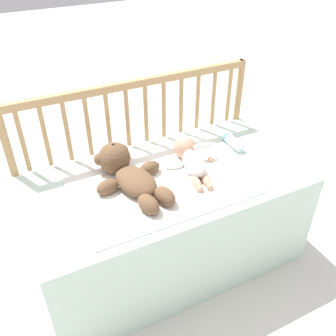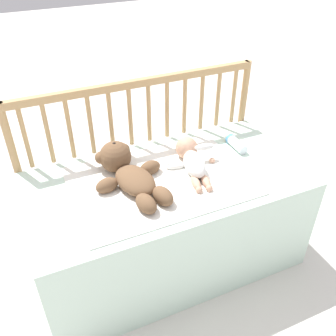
{
  "view_description": "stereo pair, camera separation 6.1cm",
  "coord_description": "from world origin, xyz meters",
  "views": [
    {
      "loc": [
        -0.6,
        -1.21,
        1.55
      ],
      "look_at": [
        0.0,
        -0.0,
        0.59
      ],
      "focal_mm": 40.0,
      "sensor_mm": 36.0,
      "label": 1
    },
    {
      "loc": [
        -0.55,
        -1.24,
        1.55
      ],
      "look_at": [
        0.0,
        -0.0,
        0.59
      ],
      "focal_mm": 40.0,
      "sensor_mm": 36.0,
      "label": 2
    }
  ],
  "objects": [
    {
      "name": "baby_bottle",
      "position": [
        0.42,
        0.11,
        0.55
      ],
      "size": [
        0.05,
        0.16,
        0.05
      ],
      "color": "white",
      "rests_on": "crib_mattress"
    },
    {
      "name": "teddy_bear",
      "position": [
        -0.17,
        0.05,
        0.58
      ],
      "size": [
        0.33,
        0.46,
        0.15
      ],
      "color": "brown",
      "rests_on": "crib_mattress"
    },
    {
      "name": "baby",
      "position": [
        0.14,
        0.04,
        0.57
      ],
      "size": [
        0.26,
        0.35,
        0.11
      ],
      "color": "white",
      "rests_on": "crib_mattress"
    },
    {
      "name": "blanket",
      "position": [
        -0.04,
        -0.01,
        0.53
      ],
      "size": [
        0.78,
        0.55,
        0.01
      ],
      "color": "white",
      "rests_on": "crib_mattress"
    },
    {
      "name": "crib_rail",
      "position": [
        -0.0,
        0.35,
        0.62
      ],
      "size": [
        1.27,
        0.04,
        0.87
      ],
      "color": "tan",
      "rests_on": "ground_plane"
    },
    {
      "name": "ground_plane",
      "position": [
        0.0,
        0.0,
        0.0
      ],
      "size": [
        12.0,
        12.0,
        0.0
      ],
      "primitive_type": "plane",
      "color": "silver"
    },
    {
      "name": "crib_mattress",
      "position": [
        0.0,
        0.0,
        0.26
      ],
      "size": [
        1.27,
        0.65,
        0.53
      ],
      "color": "silver",
      "rests_on": "ground_plane"
    }
  ]
}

